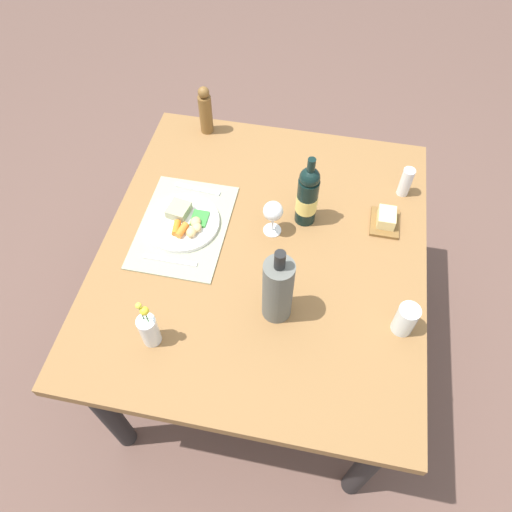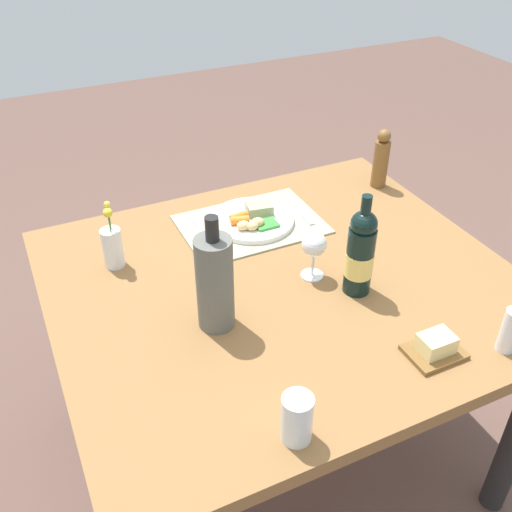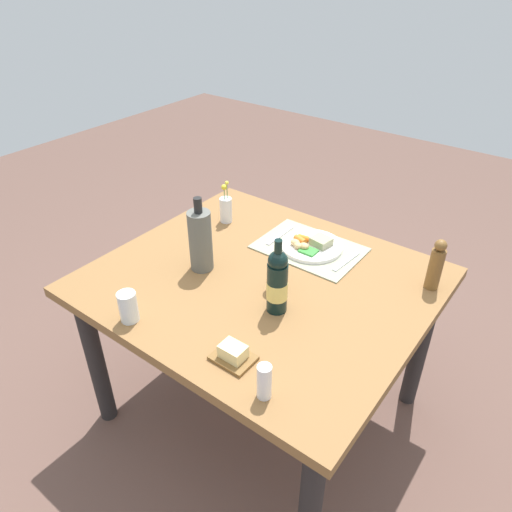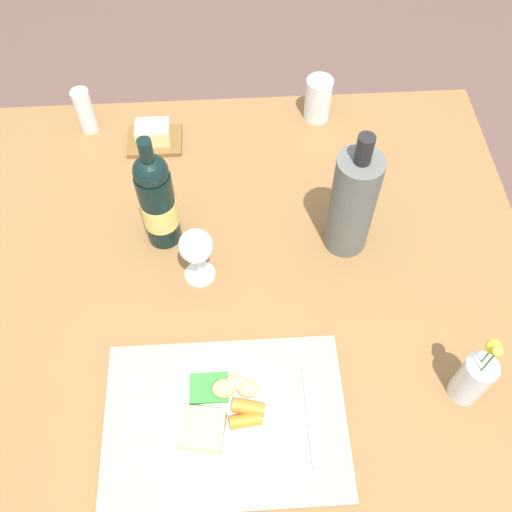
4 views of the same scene
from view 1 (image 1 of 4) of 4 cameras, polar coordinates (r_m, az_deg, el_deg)
name	(u,v)px [view 1 (image 1 of 4)]	position (r m, az deg, el deg)	size (l,w,h in m)	color
ground_plane	(261,342)	(2.29, 0.61, -10.11)	(8.00, 8.00, 0.00)	brown
dining_table	(263,264)	(1.73, 0.80, -0.99)	(1.24, 1.10, 0.75)	brown
placemat	(184,226)	(1.72, -8.53, 3.52)	(0.43, 0.30, 0.01)	gray
dinner_plate	(183,221)	(1.71, -8.60, 4.07)	(0.26, 0.26, 0.05)	white
fork	(198,189)	(1.82, -6.91, 7.88)	(0.02, 0.18, 0.01)	silver
knife	(170,260)	(1.63, -10.11, -0.49)	(0.02, 0.19, 0.01)	silver
wine_glass	(273,212)	(1.61, 2.02, 5.21)	(0.07, 0.07, 0.14)	white
butter_dish	(386,220)	(1.75, 15.07, 4.15)	(0.13, 0.10, 0.06)	brown
pepper_mill	(205,111)	(2.00, -5.99, 16.68)	(0.05, 0.05, 0.21)	brown
wine_bottle	(307,196)	(1.64, 6.09, 7.04)	(0.07, 0.07, 0.29)	black
salt_shaker	(406,182)	(1.84, 17.27, 8.35)	(0.04, 0.04, 0.12)	white
flower_vase	(149,329)	(1.45, -12.54, -8.44)	(0.06, 0.06, 0.20)	silver
water_tumbler	(405,320)	(1.51, 17.18, -7.28)	(0.06, 0.06, 0.11)	silver
cooler_bottle	(278,289)	(1.40, 2.59, -3.97)	(0.09, 0.09, 0.31)	#5B5D56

